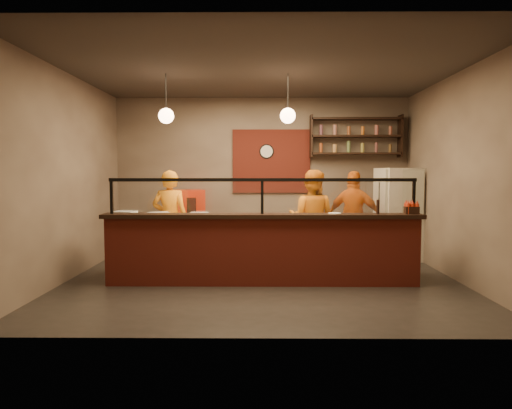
{
  "coord_description": "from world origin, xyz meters",
  "views": [
    {
      "loc": [
        -0.02,
        -6.98,
        1.66
      ],
      "look_at": [
        -0.1,
        0.3,
        1.16
      ],
      "focal_mm": 32.0,
      "sensor_mm": 36.0,
      "label": 1
    }
  ],
  "objects_px": {
    "wall_clock": "(267,152)",
    "cook_left": "(170,220)",
    "red_cooler": "(188,222)",
    "cook_right": "(354,218)",
    "condiment_caddy": "(411,210)",
    "pizza_dough": "(278,222)",
    "fridge": "(398,214)",
    "cook_mid": "(312,219)",
    "pepper_mill": "(378,207)"
  },
  "relations": [
    {
      "from": "cook_mid",
      "to": "pizza_dough",
      "type": "relative_size",
      "value": 3.37
    },
    {
      "from": "cook_mid",
      "to": "fridge",
      "type": "height_order",
      "value": "fridge"
    },
    {
      "from": "cook_left",
      "to": "pizza_dough",
      "type": "xyz_separation_m",
      "value": [
        1.84,
        -0.78,
        0.05
      ]
    },
    {
      "from": "fridge",
      "to": "condiment_caddy",
      "type": "relative_size",
      "value": 8.91
    },
    {
      "from": "cook_right",
      "to": "cook_mid",
      "type": "bearing_deg",
      "value": 43.38
    },
    {
      "from": "fridge",
      "to": "wall_clock",
      "type": "bearing_deg",
      "value": 151.86
    },
    {
      "from": "cook_left",
      "to": "cook_mid",
      "type": "bearing_deg",
      "value": -173.56
    },
    {
      "from": "red_cooler",
      "to": "pizza_dough",
      "type": "distance_m",
      "value": 2.72
    },
    {
      "from": "wall_clock",
      "to": "cook_left",
      "type": "bearing_deg",
      "value": -136.37
    },
    {
      "from": "red_cooler",
      "to": "cook_right",
      "type": "bearing_deg",
      "value": -38.9
    },
    {
      "from": "cook_left",
      "to": "wall_clock",
      "type": "bearing_deg",
      "value": -132.69
    },
    {
      "from": "cook_right",
      "to": "pizza_dough",
      "type": "distance_m",
      "value": 1.87
    },
    {
      "from": "fridge",
      "to": "red_cooler",
      "type": "xyz_separation_m",
      "value": [
        -4.08,
        0.48,
        -0.21
      ]
    },
    {
      "from": "fridge",
      "to": "condiment_caddy",
      "type": "distance_m",
      "value": 2.0
    },
    {
      "from": "cook_mid",
      "to": "red_cooler",
      "type": "bearing_deg",
      "value": -8.19
    },
    {
      "from": "fridge",
      "to": "pepper_mill",
      "type": "height_order",
      "value": "fridge"
    },
    {
      "from": "wall_clock",
      "to": "pizza_dough",
      "type": "xyz_separation_m",
      "value": [
        0.15,
        -2.39,
        -1.19
      ]
    },
    {
      "from": "cook_mid",
      "to": "pizza_dough",
      "type": "height_order",
      "value": "cook_mid"
    },
    {
      "from": "wall_clock",
      "to": "red_cooler",
      "type": "xyz_separation_m",
      "value": [
        -1.58,
        -0.31,
        -1.44
      ]
    },
    {
      "from": "pizza_dough",
      "to": "cook_right",
      "type": "bearing_deg",
      "value": 40.16
    },
    {
      "from": "cook_mid",
      "to": "cook_right",
      "type": "xyz_separation_m",
      "value": [
        0.8,
        0.31,
        -0.01
      ]
    },
    {
      "from": "cook_mid",
      "to": "pizza_dough",
      "type": "xyz_separation_m",
      "value": [
        -0.63,
        -0.9,
        0.05
      ]
    },
    {
      "from": "cook_right",
      "to": "pepper_mill",
      "type": "xyz_separation_m",
      "value": [
        0.02,
        -1.6,
        0.32
      ]
    },
    {
      "from": "fridge",
      "to": "condiment_caddy",
      "type": "xyz_separation_m",
      "value": [
        -0.4,
        -1.94,
        0.24
      ]
    },
    {
      "from": "wall_clock",
      "to": "condiment_caddy",
      "type": "height_order",
      "value": "wall_clock"
    },
    {
      "from": "cook_mid",
      "to": "pepper_mill",
      "type": "distance_m",
      "value": 1.56
    },
    {
      "from": "red_cooler",
      "to": "condiment_caddy",
      "type": "bearing_deg",
      "value": -56.71
    },
    {
      "from": "wall_clock",
      "to": "pizza_dough",
      "type": "height_order",
      "value": "wall_clock"
    },
    {
      "from": "cook_right",
      "to": "pizza_dough",
      "type": "height_order",
      "value": "cook_right"
    },
    {
      "from": "cook_mid",
      "to": "condiment_caddy",
      "type": "relative_size",
      "value": 8.72
    },
    {
      "from": "wall_clock",
      "to": "condiment_caddy",
      "type": "relative_size",
      "value": 1.53
    },
    {
      "from": "cook_right",
      "to": "pepper_mill",
      "type": "bearing_deg",
      "value": 113.12
    },
    {
      "from": "pizza_dough",
      "to": "wall_clock",
      "type": "bearing_deg",
      "value": 93.51
    },
    {
      "from": "wall_clock",
      "to": "red_cooler",
      "type": "distance_m",
      "value": 2.16
    },
    {
      "from": "condiment_caddy",
      "to": "cook_right",
      "type": "bearing_deg",
      "value": 108.73
    },
    {
      "from": "wall_clock",
      "to": "condiment_caddy",
      "type": "xyz_separation_m",
      "value": [
        2.1,
        -2.73,
        -0.99
      ]
    },
    {
      "from": "cook_mid",
      "to": "wall_clock",
      "type": "bearing_deg",
      "value": -44.18
    },
    {
      "from": "pizza_dough",
      "to": "condiment_caddy",
      "type": "xyz_separation_m",
      "value": [
        1.95,
        -0.34,
        0.21
      ]
    },
    {
      "from": "cook_right",
      "to": "condiment_caddy",
      "type": "bearing_deg",
      "value": 131.27
    },
    {
      "from": "red_cooler",
      "to": "pepper_mill",
      "type": "relative_size",
      "value": 6.3
    },
    {
      "from": "wall_clock",
      "to": "cook_mid",
      "type": "relative_size",
      "value": 0.18
    },
    {
      "from": "wall_clock",
      "to": "fridge",
      "type": "relative_size",
      "value": 0.17
    },
    {
      "from": "red_cooler",
      "to": "wall_clock",
      "type": "bearing_deg",
      "value": -12.33
    },
    {
      "from": "pizza_dough",
      "to": "red_cooler",
      "type": "bearing_deg",
      "value": 129.72
    },
    {
      "from": "fridge",
      "to": "pizza_dough",
      "type": "relative_size",
      "value": 3.44
    },
    {
      "from": "cook_mid",
      "to": "red_cooler",
      "type": "relative_size",
      "value": 1.3
    },
    {
      "from": "pepper_mill",
      "to": "cook_left",
      "type": "bearing_deg",
      "value": 160.33
    },
    {
      "from": "cook_right",
      "to": "red_cooler",
      "type": "height_order",
      "value": "cook_right"
    },
    {
      "from": "cook_mid",
      "to": "cook_right",
      "type": "relative_size",
      "value": 1.01
    },
    {
      "from": "wall_clock",
      "to": "pizza_dough",
      "type": "distance_m",
      "value": 2.68
    }
  ]
}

